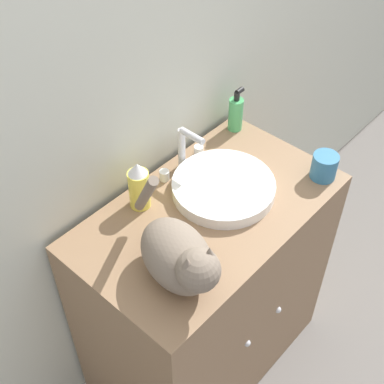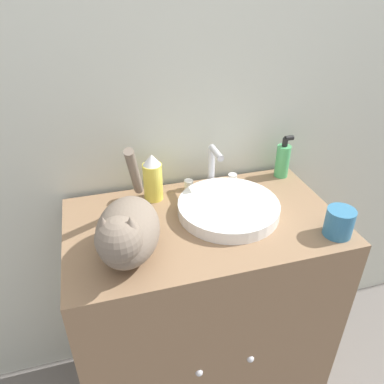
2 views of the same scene
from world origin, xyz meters
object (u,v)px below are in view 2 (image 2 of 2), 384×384
Objects in this scene: cat at (127,231)px; spray_bottle at (153,178)px; cup at (339,222)px; soap_bottle at (283,160)px.

cat is 0.30m from spray_bottle.
spray_bottle is at bearing 144.53° from cup.
cup is (-0.01, -0.37, -0.02)m from soap_bottle.
cat is 0.68m from soap_bottle.
cup is (0.60, -0.06, -0.05)m from cat.
soap_bottle is at bearing 88.77° from cup.
spray_bottle is 0.59m from cup.
spray_bottle is (0.12, 0.28, -0.01)m from cat.
cat is at bearing 173.90° from cup.
cat reaches higher than spray_bottle.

